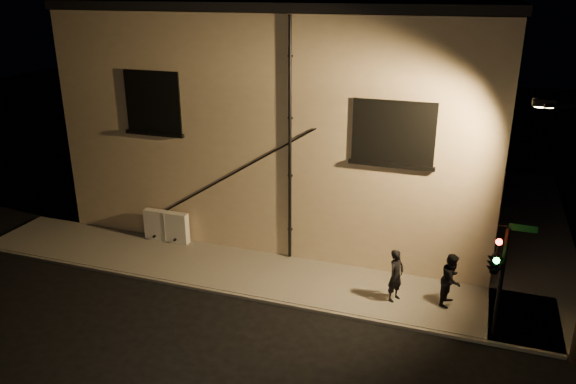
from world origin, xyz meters
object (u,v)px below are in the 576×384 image
at_px(pedestrian_a, 396,275).
at_px(pedestrian_b, 451,279).
at_px(traffic_signal, 496,262).
at_px(utility_cabinet, 166,226).

relative_size(pedestrian_a, pedestrian_b, 1.01).
xyz_separation_m(pedestrian_a, traffic_signal, (2.72, -1.02, 1.42)).
relative_size(pedestrian_a, traffic_signal, 0.50).
bearing_deg(pedestrian_a, pedestrian_b, -52.35).
xyz_separation_m(utility_cabinet, traffic_signal, (11.62, -2.47, 1.67)).
bearing_deg(traffic_signal, pedestrian_a, 159.45).
height_order(pedestrian_a, traffic_signal, traffic_signal).
bearing_deg(traffic_signal, utility_cabinet, 167.99).
distance_m(pedestrian_a, traffic_signal, 3.23).
height_order(utility_cabinet, traffic_signal, traffic_signal).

